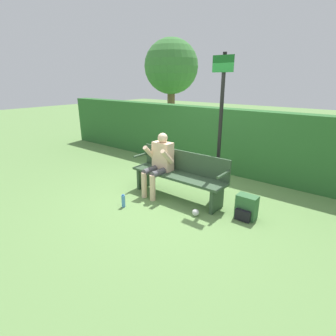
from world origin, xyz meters
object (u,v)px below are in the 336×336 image
Objects in this scene: park_bench at (179,174)px; person_seated at (159,161)px; signpost at (221,119)px; tree at (171,67)px; backpack at (246,208)px; water_bottle at (123,201)px.

person_seated reaches higher than park_bench.
tree reaches higher than signpost.
signpost reaches higher than person_seated.
person_seated is 1.87m from backpack.
park_bench is 0.74× the size of signpost.
signpost is at bearing 42.00° from park_bench.
person_seated is 0.32× the size of tree.
backpack is at bearing 3.81° from person_seated.
tree reaches higher than park_bench.
signpost reaches higher than park_bench.
backpack is (1.80, 0.12, -0.50)m from person_seated.
park_bench is at bearing 17.50° from person_seated.
park_bench is at bearing 62.85° from water_bottle.
water_bottle is at bearing -58.92° from tree.
park_bench is 0.47m from person_seated.
signpost is (0.56, 0.50, 1.05)m from park_bench.
signpost reaches higher than backpack.
backpack is 0.11× the size of tree.
water_bottle is 0.09× the size of signpost.
person_seated is at bearing -176.19° from backpack.
tree is (-5.67, 5.22, 2.51)m from backpack.
tree is (-3.87, 5.34, 2.01)m from person_seated.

